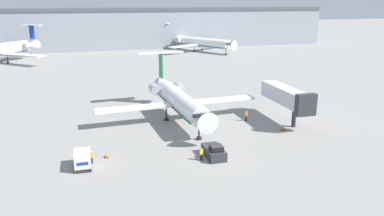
{
  "coord_description": "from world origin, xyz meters",
  "views": [
    {
      "loc": [
        -15.6,
        -42.04,
        19.96
      ],
      "look_at": [
        0.0,
        11.95,
        3.61
      ],
      "focal_mm": 35.0,
      "sensor_mm": 36.0,
      "label": 1
    }
  ],
  "objects": [
    {
      "name": "airplane_main",
      "position": [
        -0.78,
        17.25,
        3.64
      ],
      "size": [
        28.02,
        25.95,
        10.21
      ],
      "color": "white",
      "rests_on": "ground"
    },
    {
      "name": "worker_near_tug",
      "position": [
        -2.1,
        0.34,
        0.9
      ],
      "size": [
        0.4,
        0.24,
        1.72
      ],
      "color": "#232838",
      "rests_on": "ground"
    },
    {
      "name": "airplane_parked_far_right",
      "position": [
        29.15,
        101.34,
        3.61
      ],
      "size": [
        28.81,
        31.43,
        10.52
      ],
      "color": "white",
      "rests_on": "ground"
    },
    {
      "name": "worker_on_apron",
      "position": [
        -15.74,
        3.24,
        0.89
      ],
      "size": [
        0.4,
        0.24,
        1.71
      ],
      "color": "#232838",
      "rests_on": "ground"
    },
    {
      "name": "luggage_cart",
      "position": [
        -16.78,
        2.37,
        0.99
      ],
      "size": [
        1.94,
        3.42,
        1.99
      ],
      "color": "#232326",
      "rests_on": "ground"
    },
    {
      "name": "traffic_cone_left",
      "position": [
        -13.86,
        4.66,
        0.31
      ],
      "size": [
        0.55,
        0.55,
        0.65
      ],
      "color": "black",
      "rests_on": "ground"
    },
    {
      "name": "pushback_tug",
      "position": [
        -0.2,
        0.91,
        0.74
      ],
      "size": [
        2.19,
        4.4,
        1.95
      ],
      "color": "#2D2D33",
      "rests_on": "ground"
    },
    {
      "name": "jet_bridge",
      "position": [
        16.29,
        11.39,
        4.45
      ],
      "size": [
        3.2,
        13.04,
        6.19
      ],
      "color": "#2D2D33",
      "rests_on": "ground"
    },
    {
      "name": "terminal_building",
      "position": [
        0.0,
        120.0,
        8.38
      ],
      "size": [
        180.0,
        16.8,
        16.69
      ],
      "color": "#8C939E",
      "rests_on": "ground"
    },
    {
      "name": "ground_plane",
      "position": [
        0.0,
        0.0,
        0.0
      ],
      "size": [
        600.0,
        600.0,
        0.0
      ],
      "primitive_type": "plane",
      "color": "gray"
    },
    {
      "name": "traffic_cone_right",
      "position": [
        13.86,
        7.78,
        0.39
      ],
      "size": [
        0.67,
        0.67,
        0.81
      ],
      "color": "black",
      "rests_on": "ground"
    },
    {
      "name": "worker_by_wing",
      "position": [
        10.13,
        13.72,
        0.98
      ],
      "size": [
        0.4,
        0.26,
        1.85
      ],
      "color": "#232838",
      "rests_on": "ground"
    }
  ]
}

